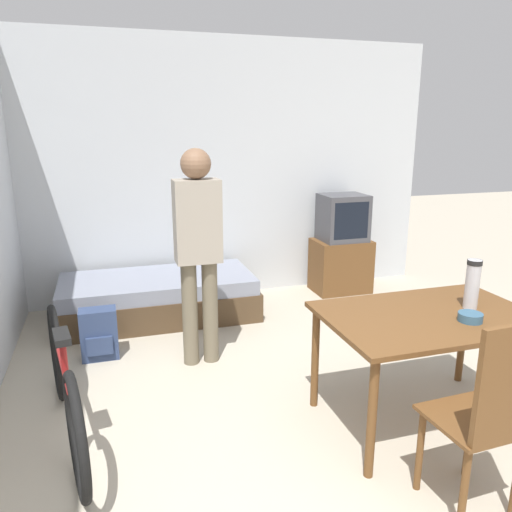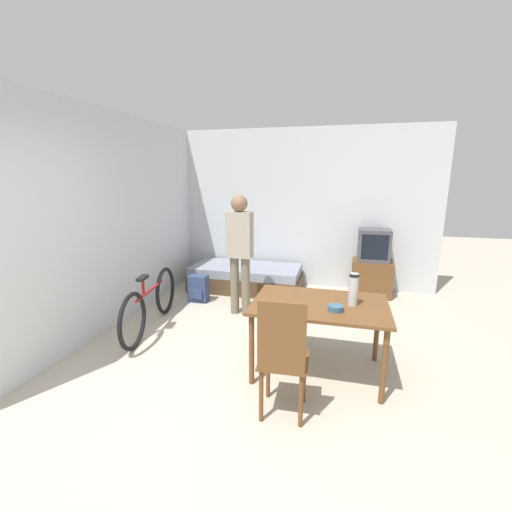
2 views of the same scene
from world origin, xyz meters
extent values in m
cube|color=silver|center=(0.00, 3.87, 1.35)|extent=(4.85, 0.06, 2.70)
cube|color=#4C3823|center=(-0.68, 3.32, 0.14)|extent=(1.87, 0.87, 0.27)
cube|color=gray|center=(-0.68, 3.32, 0.34)|extent=(1.81, 0.85, 0.14)
cube|color=brown|center=(1.38, 3.53, 0.29)|extent=(0.61, 0.43, 0.59)
cube|color=#424247|center=(1.38, 3.53, 0.84)|extent=(0.48, 0.41, 0.51)
cube|color=black|center=(1.38, 3.33, 0.84)|extent=(0.40, 0.01, 0.39)
cube|color=brown|center=(0.72, 1.04, 0.71)|extent=(1.28, 0.85, 0.03)
cylinder|color=brown|center=(0.14, 0.67, 0.35)|extent=(0.05, 0.05, 0.69)
cylinder|color=brown|center=(0.14, 1.41, 0.35)|extent=(0.05, 0.05, 0.69)
cylinder|color=brown|center=(1.29, 1.41, 0.35)|extent=(0.05, 0.05, 0.69)
cube|color=brown|center=(0.49, 0.37, 0.47)|extent=(0.41, 0.41, 0.02)
cube|color=brown|center=(0.50, 0.19, 0.75)|extent=(0.36, 0.05, 0.55)
cylinder|color=brown|center=(0.64, 0.53, 0.23)|extent=(0.04, 0.04, 0.46)
cylinder|color=brown|center=(0.33, 0.52, 0.23)|extent=(0.04, 0.04, 0.46)
cylinder|color=brown|center=(0.34, 0.20, 0.23)|extent=(0.04, 0.04, 0.46)
torus|color=black|center=(-1.50, 2.03, 0.33)|extent=(0.15, 0.66, 0.66)
torus|color=black|center=(-1.33, 1.00, 0.33)|extent=(0.15, 0.66, 0.66)
cylinder|color=maroon|center=(-1.41, 1.51, 0.51)|extent=(0.17, 0.81, 0.04)
cylinder|color=maroon|center=(-1.38, 1.33, 0.61)|extent=(0.04, 0.04, 0.20)
cube|color=black|center=(-1.38, 1.33, 0.73)|extent=(0.11, 0.21, 0.04)
cylinder|color=#6B604C|center=(-0.54, 2.26, 0.41)|extent=(0.12, 0.12, 0.82)
cylinder|color=#6B604C|center=(-0.38, 2.26, 0.41)|extent=(0.12, 0.12, 0.82)
cube|color=#9E9384|center=(-0.46, 2.26, 1.13)|extent=(0.34, 0.20, 0.62)
sphere|color=#846047|center=(-0.46, 2.26, 1.56)|extent=(0.22, 0.22, 0.22)
cylinder|color=#B7B7BC|center=(1.02, 1.06, 0.88)|extent=(0.09, 0.09, 0.31)
cylinder|color=black|center=(1.02, 1.06, 1.02)|extent=(0.09, 0.09, 0.03)
cylinder|color=#335670|center=(0.87, 0.88, 0.75)|extent=(0.14, 0.14, 0.05)
cube|color=navy|center=(-1.23, 2.56, 0.21)|extent=(0.29, 0.17, 0.42)
cube|color=navy|center=(-1.23, 2.46, 0.15)|extent=(0.20, 0.03, 0.15)
camera|label=1|loc=(-1.11, -1.34, 1.83)|focal=35.00mm
camera|label=2|loc=(0.90, -2.09, 1.91)|focal=24.00mm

